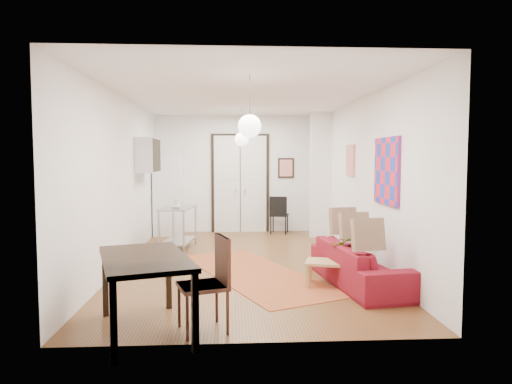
{
  "coord_description": "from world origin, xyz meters",
  "views": [
    {
      "loc": [
        -0.26,
        -7.91,
        1.83
      ],
      "look_at": [
        0.2,
        0.03,
        1.25
      ],
      "focal_mm": 32.0,
      "sensor_mm": 36.0,
      "label": 1
    }
  ],
  "objects": [
    {
      "name": "wall_cabinet",
      "position": [
        -1.92,
        1.5,
        1.9
      ],
      "size": [
        0.35,
        1.0,
        0.7
      ],
      "primitive_type": "cube",
      "color": "silver",
      "rests_on": "wall_left"
    },
    {
      "name": "painting_popart",
      "position": [
        2.08,
        -1.25,
        1.65
      ],
      "size": [
        0.05,
        1.0,
        1.0
      ],
      "primitive_type": "cube",
      "color": "red",
      "rests_on": "wall_right"
    },
    {
      "name": "wall_front",
      "position": [
        0.0,
        -3.5,
        1.45
      ],
      "size": [
        4.2,
        0.02,
        2.9
      ],
      "primitive_type": "cube",
      "color": "white",
      "rests_on": "floor"
    },
    {
      "name": "black_side_chair",
      "position": [
        0.95,
        3.24,
        0.54
      ],
      "size": [
        0.51,
        0.52,
        0.92
      ],
      "rotation": [
        0.0,
        0.0,
        2.89
      ],
      "color": "black",
      "rests_on": "floor"
    },
    {
      "name": "wall_left",
      "position": [
        -2.1,
        0.0,
        1.45
      ],
      "size": [
        0.02,
        7.0,
        2.9
      ],
      "primitive_type": "cube",
      "color": "white",
      "rests_on": "floor"
    },
    {
      "name": "dining_table",
      "position": [
        -1.15,
        -3.15,
        0.72
      ],
      "size": [
        1.25,
        1.66,
        0.82
      ],
      "rotation": [
        0.0,
        0.0,
        0.31
      ],
      "color": "black",
      "rests_on": "floor"
    },
    {
      "name": "pendant_front",
      "position": [
        0.0,
        -2.0,
        2.25
      ],
      "size": [
        0.3,
        0.3,
        0.8
      ],
      "color": "white",
      "rests_on": "ceiling"
    },
    {
      "name": "print_left",
      "position": [
        -2.07,
        2.0,
        1.95
      ],
      "size": [
        0.03,
        0.44,
        0.54
      ],
      "primitive_type": "cube",
      "color": "brown",
      "rests_on": "wall_left"
    },
    {
      "name": "stub_partition",
      "position": [
        1.85,
        2.55,
        1.45
      ],
      "size": [
        0.5,
        0.1,
        2.9
      ],
      "primitive_type": "cube",
      "color": "white",
      "rests_on": "floor"
    },
    {
      "name": "bowl",
      "position": [
        -1.31,
        1.02,
        0.89
      ],
      "size": [
        0.26,
        0.26,
        0.05
      ],
      "primitive_type": "imported",
      "rotation": [
        0.0,
        0.0,
        -0.37
      ],
      "color": "beige",
      "rests_on": "kitchen_counter"
    },
    {
      "name": "potted_plant",
      "position": [
        1.34,
        -1.55,
        0.54
      ],
      "size": [
        0.38,
        0.35,
        0.35
      ],
      "primitive_type": "imported",
      "rotation": [
        0.0,
        0.0,
        -0.28
      ],
      "color": "#316D31",
      "rests_on": "coffee_table"
    },
    {
      "name": "dining_chair_far",
      "position": [
        -0.55,
        -3.05,
        0.59
      ],
      "size": [
        0.6,
        0.74,
        1.01
      ],
      "rotation": [
        0.0,
        0.0,
        -1.26
      ],
      "color": "#351911",
      "rests_on": "floor"
    },
    {
      "name": "kilim_rug",
      "position": [
        0.12,
        -0.74,
        0.0
      ],
      "size": [
        2.58,
        3.72,
        0.01
      ],
      "primitive_type": "cube",
      "rotation": [
        0.0,
        0.0,
        0.4
      ],
      "color": "#B8652E",
      "rests_on": "floor"
    },
    {
      "name": "fridge",
      "position": [
        -1.74,
        3.14,
        0.96
      ],
      "size": [
        0.7,
        0.7,
        1.91
      ],
      "primitive_type": "cube",
      "rotation": [
        0.0,
        0.0,
        0.04
      ],
      "color": "white",
      "rests_on": "floor"
    },
    {
      "name": "double_doors",
      "position": [
        0.0,
        3.46,
        1.2
      ],
      "size": [
        1.44,
        0.06,
        2.5
      ],
      "primitive_type": "cube",
      "color": "white",
      "rests_on": "wall_back"
    },
    {
      "name": "wall_right",
      "position": [
        2.1,
        0.0,
        1.45
      ],
      "size": [
        0.02,
        7.0,
        2.9
      ],
      "primitive_type": "cube",
      "color": "white",
      "rests_on": "floor"
    },
    {
      "name": "pendant_back",
      "position": [
        0.0,
        2.0,
        2.25
      ],
      "size": [
        0.3,
        0.3,
        0.8
      ],
      "color": "white",
      "rests_on": "ceiling"
    },
    {
      "name": "dining_chair_near",
      "position": [
        -0.55,
        -3.04,
        0.59
      ],
      "size": [
        0.6,
        0.74,
        1.01
      ],
      "rotation": [
        0.0,
        0.0,
        -1.26
      ],
      "color": "#351911",
      "rests_on": "floor"
    },
    {
      "name": "painting_abstract",
      "position": [
        2.08,
        0.8,
        1.8
      ],
      "size": [
        0.05,
        0.5,
        0.6
      ],
      "primitive_type": "cube",
      "color": "white",
      "rests_on": "wall_right"
    },
    {
      "name": "kitchen_counter",
      "position": [
        -1.31,
        1.32,
        0.55
      ],
      "size": [
        0.71,
        1.19,
        0.86
      ],
      "rotation": [
        0.0,
        0.0,
        -0.14
      ],
      "color": "#A5A7A9",
      "rests_on": "floor"
    },
    {
      "name": "poster_back",
      "position": [
        1.15,
        3.47,
        1.6
      ],
      "size": [
        0.4,
        0.03,
        0.5
      ],
      "primitive_type": "cube",
      "color": "red",
      "rests_on": "wall_back"
    },
    {
      "name": "soap_bottle",
      "position": [
        -1.36,
        1.57,
        0.95
      ],
      "size": [
        0.11,
        0.11,
        0.18
      ],
      "primitive_type": "imported",
      "rotation": [
        0.0,
        0.0,
        -0.37
      ],
      "color": "teal",
      "rests_on": "kitchen_counter"
    },
    {
      "name": "ceiling",
      "position": [
        0.0,
        0.0,
        2.9
      ],
      "size": [
        4.2,
        7.0,
        0.02
      ],
      "primitive_type": "cube",
      "color": "white",
      "rests_on": "wall_back"
    },
    {
      "name": "wall_back",
      "position": [
        0.0,
        3.5,
        1.45
      ],
      "size": [
        4.2,
        0.02,
        2.9
      ],
      "primitive_type": "cube",
      "color": "white",
      "rests_on": "floor"
    },
    {
      "name": "sofa",
      "position": [
        1.63,
        -1.5,
        0.31
      ],
      "size": [
        1.1,
        2.18,
        0.61
      ],
      "primitive_type": "imported",
      "rotation": [
        0.0,
        0.0,
        1.71
      ],
      "color": "maroon",
      "rests_on": "floor"
    },
    {
      "name": "floor",
      "position": [
        0.0,
        0.0,
        0.0
      ],
      "size": [
        7.0,
        7.0,
        0.0
      ],
      "primitive_type": "plane",
      "color": "brown",
      "rests_on": "ground"
    },
    {
      "name": "coffee_table",
      "position": [
        1.24,
        -1.55,
        0.31
      ],
      "size": [
        0.91,
        0.66,
        0.36
      ],
      "rotation": [
        0.0,
        0.0,
        -0.28
      ],
      "color": "tan",
      "rests_on": "floor"
    }
  ]
}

